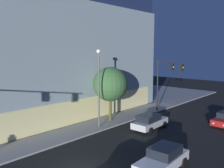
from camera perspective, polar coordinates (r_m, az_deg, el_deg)
The scene contains 6 objects.
modern_building at distance 37.60m, azimuth -18.20°, elevation 7.27°, with size 28.46×23.90×16.56m.
traffic_light_far_corner at distance 32.89m, azimuth 12.63°, elevation 1.92°, with size 0.33×3.93×6.88m.
street_lamp_sidewalk at distance 25.44m, azimuth -3.10°, elevation 1.11°, with size 0.44×0.44×8.24m.
sidewalk_tree at distance 28.25m, azimuth -0.39°, elevation -0.04°, with size 3.99×3.99×6.27m.
car_white at distance 17.83m, azimuth 11.76°, elevation -16.72°, with size 4.74×2.22×1.70m.
car_silver at distance 26.44m, azimuth 8.74°, elevation -8.59°, with size 4.62×2.16×1.62m.
Camera 1 is at (-9.93, -11.98, 8.15)m, focal length 39.30 mm.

